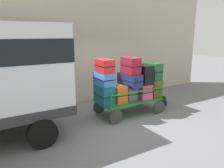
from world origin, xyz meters
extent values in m
plane|color=slate|center=(0.00, 0.00, 0.00)|extent=(40.00, 40.00, 0.00)
cube|color=#BCB29E|center=(0.00, 2.48, 2.50)|extent=(12.00, 0.30, 5.00)
cube|color=black|center=(-1.42, 2.31, 2.00)|extent=(1.20, 0.04, 1.50)
cylinder|color=gray|center=(-1.87, 2.27, 2.00)|extent=(0.03, 0.03, 1.50)
cylinder|color=gray|center=(-1.57, 2.27, 2.00)|extent=(0.03, 0.03, 1.50)
cylinder|color=gray|center=(-1.27, 2.27, 2.00)|extent=(0.03, 0.03, 1.50)
cylinder|color=gray|center=(-0.97, 2.27, 2.00)|extent=(0.03, 0.03, 1.50)
cylinder|color=black|center=(-2.62, -0.52, 0.35)|extent=(0.70, 0.22, 0.70)
cube|color=#1E722D|center=(0.44, 0.28, 0.47)|extent=(2.07, 1.01, 0.05)
cylinder|color=#383838|center=(1.30, -0.25, 0.22)|extent=(0.44, 0.06, 0.44)
cylinder|color=#383838|center=(1.30, 0.81, 0.22)|extent=(0.44, 0.06, 0.44)
cylinder|color=#383838|center=(-0.42, -0.25, 0.22)|extent=(0.44, 0.06, 0.44)
cylinder|color=#383838|center=(-0.42, 0.81, 0.22)|extent=(0.44, 0.06, 0.44)
cylinder|color=#1E722D|center=(1.43, -0.19, 0.67)|extent=(0.04, 0.04, 0.37)
cylinder|color=#1E722D|center=(1.43, 0.75, 0.67)|extent=(0.04, 0.04, 0.37)
cylinder|color=#1E722D|center=(-0.56, -0.19, 0.67)|extent=(0.04, 0.04, 0.37)
cylinder|color=#1E722D|center=(-0.56, 0.75, 0.67)|extent=(0.04, 0.04, 0.37)
cylinder|color=#1E722D|center=(0.44, -0.19, 0.86)|extent=(1.99, 0.04, 0.04)
cylinder|color=#1E722D|center=(0.44, 0.75, 0.86)|extent=(1.99, 0.04, 0.04)
cube|color=#0F5960|center=(-0.52, 0.28, 0.79)|extent=(0.42, 0.76, 0.59)
cube|color=black|center=(-0.52, 0.28, 0.79)|extent=(0.43, 0.77, 0.02)
cube|color=black|center=(-0.52, 0.28, 1.08)|extent=(0.14, 0.04, 0.02)
cube|color=#3372C6|center=(-0.52, 0.28, 1.29)|extent=(0.42, 0.70, 0.40)
cube|color=black|center=(-0.52, 0.28, 1.29)|extent=(0.43, 0.71, 0.02)
cube|color=black|center=(-0.52, 0.28, 1.49)|extent=(0.14, 0.04, 0.02)
cube|color=#B21E1E|center=(-0.52, 0.24, 1.69)|extent=(0.38, 0.59, 0.38)
cube|color=black|center=(-0.52, 0.24, 1.69)|extent=(0.39, 0.60, 0.02)
cube|color=black|center=(-0.52, 0.24, 1.88)|extent=(0.13, 0.03, 0.02)
cube|color=orange|center=(-0.04, 0.31, 0.75)|extent=(0.40, 0.70, 0.52)
cube|color=black|center=(-0.04, 0.31, 0.75)|extent=(0.41, 0.71, 0.02)
cube|color=black|center=(-0.04, 0.31, 1.01)|extent=(0.14, 0.03, 0.02)
cube|color=slate|center=(0.44, 0.32, 0.71)|extent=(0.40, 0.56, 0.44)
cube|color=black|center=(0.44, 0.32, 0.71)|extent=(0.41, 0.57, 0.02)
cube|color=black|center=(0.44, 0.32, 0.92)|extent=(0.14, 0.03, 0.02)
cube|color=navy|center=(0.44, 0.28, 1.15)|extent=(0.46, 0.89, 0.42)
cube|color=black|center=(0.44, 0.28, 1.15)|extent=(0.47, 0.90, 0.02)
cube|color=black|center=(0.44, 0.28, 1.35)|extent=(0.14, 0.04, 0.02)
cube|color=maroon|center=(0.44, 0.24, 1.62)|extent=(0.39, 0.67, 0.52)
cube|color=black|center=(0.44, 0.24, 1.62)|extent=(0.40, 0.68, 0.02)
cube|color=black|center=(0.44, 0.24, 1.88)|extent=(0.13, 0.03, 0.02)
cube|color=#CC4C72|center=(0.92, 0.24, 0.74)|extent=(0.46, 0.78, 0.50)
cube|color=black|center=(0.92, 0.24, 0.74)|extent=(0.47, 0.79, 0.02)
cube|color=black|center=(0.92, 0.24, 0.99)|extent=(0.14, 0.04, 0.02)
cube|color=black|center=(0.92, 0.27, 1.31)|extent=(0.38, 0.86, 0.61)
cube|color=black|center=(0.92, 0.27, 1.31)|extent=(0.39, 0.87, 0.02)
cube|color=black|center=(0.92, 0.27, 1.61)|extent=(0.13, 0.03, 0.02)
cube|color=#4C5119|center=(1.39, 0.30, 0.78)|extent=(0.40, 0.78, 0.58)
cube|color=black|center=(1.39, 0.30, 0.78)|extent=(0.41, 0.79, 0.02)
cube|color=black|center=(1.39, 0.30, 1.06)|extent=(0.14, 0.03, 0.02)
cube|color=#194C28|center=(1.39, 0.26, 1.36)|extent=(0.39, 0.66, 0.57)
cube|color=black|center=(1.39, 0.26, 1.36)|extent=(0.40, 0.67, 0.02)
cube|color=black|center=(1.39, 0.26, 1.64)|extent=(0.13, 0.03, 0.02)
ellipsoid|color=black|center=(1.81, 0.09, 0.22)|extent=(0.27, 0.19, 0.44)
cube|color=black|center=(1.81, 0.00, 0.18)|extent=(0.14, 0.06, 0.15)
camera|label=1|loc=(-3.64, -5.35, 2.62)|focal=34.81mm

